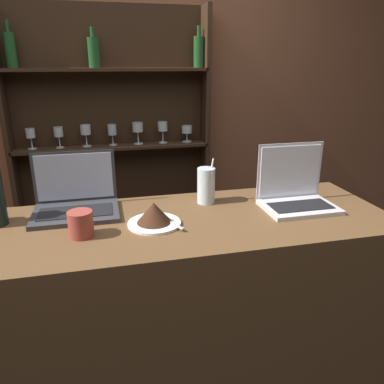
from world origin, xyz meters
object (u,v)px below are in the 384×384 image
at_px(cake_plate, 154,215).
at_px(coffee_cup, 81,224).
at_px(laptop_far, 295,192).
at_px(water_glass, 206,186).
at_px(laptop_near, 76,200).

distance_m(cake_plate, coffee_cup, 0.26).
height_order(laptop_far, cake_plate, laptop_far).
xyz_separation_m(water_glass, coffee_cup, (-0.51, -0.22, -0.03)).
bearing_deg(laptop_far, laptop_near, 170.60).
bearing_deg(coffee_cup, laptop_near, 96.83).
distance_m(cake_plate, water_glass, 0.31).
height_order(cake_plate, coffee_cup, coffee_cup).
bearing_deg(cake_plate, coffee_cup, -171.55).
height_order(laptop_near, coffee_cup, laptop_near).
bearing_deg(coffee_cup, cake_plate, 8.45).
height_order(water_glass, coffee_cup, water_glass).
bearing_deg(cake_plate, laptop_near, 144.86).
bearing_deg(cake_plate, laptop_far, 5.30).
distance_m(laptop_far, water_glass, 0.38).
xyz_separation_m(laptop_near, cake_plate, (0.29, -0.20, -0.01)).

